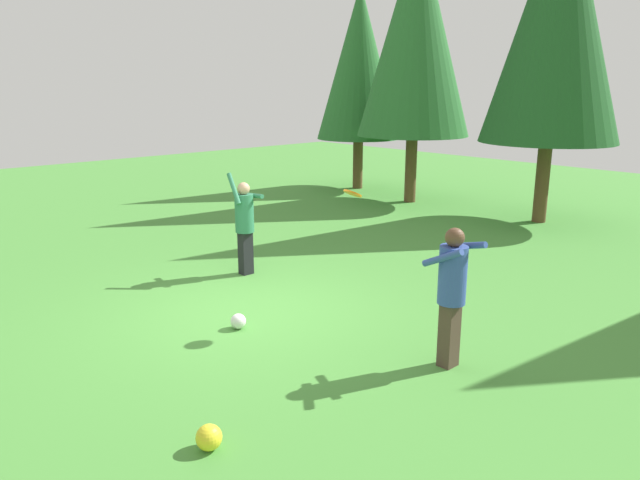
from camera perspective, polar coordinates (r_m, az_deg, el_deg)
The scene contains 9 objects.
ground_plane at distance 9.32m, azimuth -6.75°, elevation -6.85°, with size 40.00×40.00×0.00m, color #478C38.
person_thrower at distance 10.89m, azimuth -7.21°, elevation 1.92°, with size 0.60×0.51×1.89m.
person_catcher at distance 7.38m, azimuth 12.49°, elevation -4.25°, with size 0.64×0.53×1.77m.
frisbee at distance 8.42m, azimuth 3.12°, elevation 4.46°, with size 0.29×0.27×0.14m.
ball_white at distance 8.71m, azimuth -7.81°, elevation -7.69°, with size 0.22×0.22×0.22m, color white.
ball_yellow at distance 6.10m, azimuth -10.55°, elevation -18.04°, with size 0.26×0.26×0.26m, color yellow.
tree_center at distance 15.96m, azimuth 21.75°, elevation 19.14°, with size 3.29×3.29×7.87m.
tree_left at distance 17.81m, azimuth 9.15°, elevation 18.91°, with size 3.20×3.20×7.64m.
tree_far_left at distance 20.02m, azimuth 3.78°, elevation 16.47°, with size 2.71×2.71×6.48m.
Camera 1 is at (7.08, -5.03, 3.40)m, focal length 33.53 mm.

